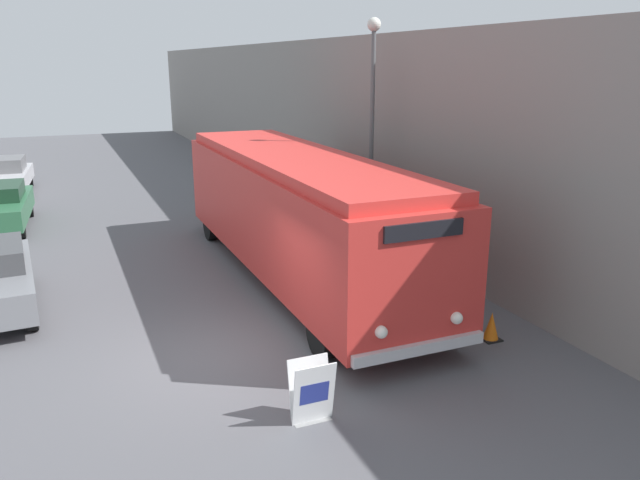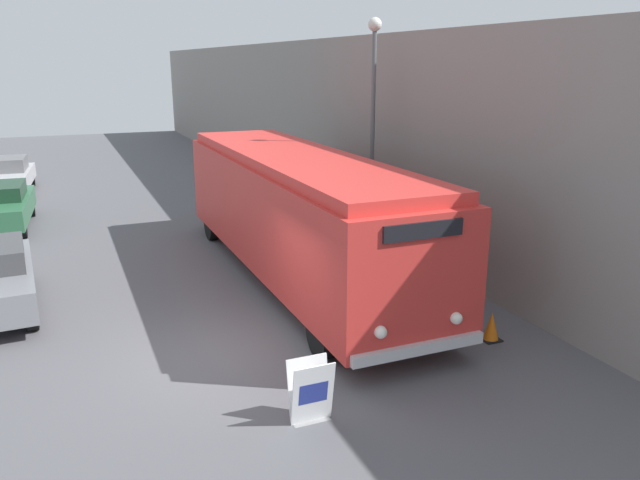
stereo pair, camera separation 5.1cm
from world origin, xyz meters
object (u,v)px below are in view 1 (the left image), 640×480
object	(u,v)px
vintage_bus	(297,209)
streetlamp	(372,105)
sign_board	(312,392)
traffic_cone	(491,326)
parked_car_far	(4,175)

from	to	relation	value
vintage_bus	streetlamp	size ratio (longest dim) A/B	1.81
sign_board	traffic_cone	bearing A→B (deg)	16.51
parked_car_far	traffic_cone	world-z (taller)	parked_car_far
vintage_bus	traffic_cone	bearing A→B (deg)	-66.43
streetlamp	traffic_cone	bearing A→B (deg)	-95.03
vintage_bus	sign_board	xyz separation A→B (m)	(-2.18, -6.23, -1.29)
vintage_bus	parked_car_far	xyz separation A→B (m)	(-7.35, 14.62, -1.02)
traffic_cone	vintage_bus	bearing A→B (deg)	113.57
sign_board	traffic_cone	xyz separation A→B (m)	(4.33, 1.28, -0.20)
sign_board	traffic_cone	world-z (taller)	sign_board
sign_board	parked_car_far	size ratio (longest dim) A/B	0.23
vintage_bus	parked_car_far	size ratio (longest dim) A/B	2.70
sign_board	parked_car_far	distance (m)	21.48
streetlamp	parked_car_far	distance (m)	17.04
vintage_bus	traffic_cone	xyz separation A→B (m)	(2.16, -4.94, -1.49)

